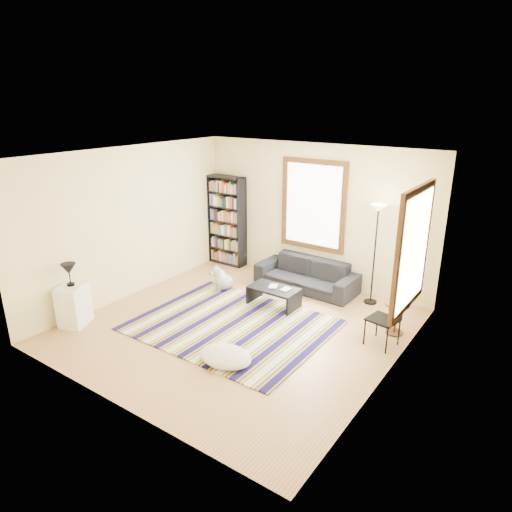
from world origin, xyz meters
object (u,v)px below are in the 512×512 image
Objects in this scene: sofa at (306,274)px; floor_cushion at (226,356)px; side_table at (396,318)px; white_cabinet at (74,305)px; bookshelf at (227,221)px; floor_lamp at (374,255)px; coffee_table at (274,297)px; dog at (224,277)px; folding_chair at (383,319)px.

floor_cushion is at bearing -81.74° from sofa.
sofa reaches higher than side_table.
sofa is 3.75× the size of side_table.
sofa is at bearing 30.76° from white_cabinet.
bookshelf reaches higher than side_table.
floor_lamp reaches higher than side_table.
floor_cushion is at bearing -76.93° from coffee_table.
coffee_table is 1.23m from dog.
floor_lamp is (1.40, 1.15, 0.75)m from coffee_table.
floor_lamp is 5.26m from white_cabinet.
coffee_table is 1.11× the size of floor_cushion.
floor_cushion is 2.86m from white_cabinet.
white_cabinet reaches higher than side_table.
coffee_table is 1.05× the size of folding_chair.
side_table is (2.16, 0.25, 0.09)m from coffee_table.
folding_chair reaches higher than coffee_table.
bookshelf is at bearing 148.14° from coffee_table.
coffee_table is 1.67× the size of side_table.
bookshelf is 4.47m from side_table.
floor_cushion is 1.56× the size of dog.
dog is (1.11, 2.58, -0.09)m from white_cabinet.
coffee_table is 0.48× the size of floor_lamp.
white_cabinet is 2.81m from dog.
bookshelf is 2.33× the size of folding_chair.
floor_lamp is at bearing 39.43° from coffee_table.
floor_lamp is 3.44× the size of side_table.
white_cabinet is (-0.22, -3.82, -0.65)m from bookshelf.
coffee_table is at bearing 10.92° from dog.
sofa is 1.46m from floor_lamp.
coffee_table is at bearing -140.57° from floor_lamp.
bookshelf is 3.52m from floor_lamp.
side_table is 0.63× the size of folding_chair.
folding_chair is at bearing 2.32° from white_cabinet.
side_table is at bearing 6.64° from white_cabinet.
floor_lamp reaches higher than sofa.
folding_chair is 3.35m from dog.
floor_cushion is 3.37m from floor_lamp.
folding_chair is 1.66× the size of dog.
folding_chair reaches higher than floor_cushion.
side_table reaches higher than floor_cushion.
coffee_table is 1.96m from floor_lamp.
coffee_table is at bearing 22.02° from white_cabinet.
dog is (0.89, -1.24, -0.74)m from bookshelf.
floor_lamp is (3.52, -0.17, -0.07)m from bookshelf.
white_cabinet is at bearing -142.59° from folding_chair.
bookshelf is 3.86× the size of dog.
side_table is at bearing -49.68° from floor_lamp.
floor_lamp is at bearing 19.46° from white_cabinet.
floor_lamp reaches higher than folding_chair.
sofa reaches higher than dog.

